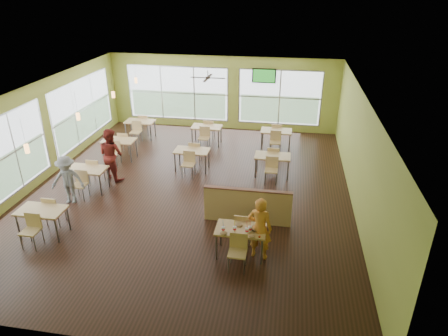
{
  "coord_description": "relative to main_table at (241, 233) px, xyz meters",
  "views": [
    {
      "loc": [
        2.93,
        -10.91,
        6.13
      ],
      "look_at": [
        1.18,
        -0.55,
        1.14
      ],
      "focal_mm": 32.0,
      "sensor_mm": 36.0,
      "label": 1
    }
  ],
  "objects": [
    {
      "name": "patron_maroon",
      "position": [
        -4.76,
        3.39,
        0.25
      ],
      "size": [
        1.06,
        0.96,
        1.77
      ],
      "primitive_type": "imported",
      "rotation": [
        0.0,
        0.0,
        2.73
      ],
      "color": "maroon",
      "rests_on": "floor"
    },
    {
      "name": "half_wall_divider",
      "position": [
        0.0,
        1.45,
        -0.11
      ],
      "size": [
        2.4,
        0.14,
        1.04
      ],
      "color": "tan",
      "rests_on": "floor"
    },
    {
      "name": "wrapper_left",
      "position": [
        -0.36,
        -0.28,
        0.14
      ],
      "size": [
        0.21,
        0.19,
        0.04
      ],
      "primitive_type": "ellipsoid",
      "rotation": [
        0.0,
        0.0,
        0.27
      ],
      "color": "#AF7D55",
      "rests_on": "main_table"
    },
    {
      "name": "food_basket",
      "position": [
        0.37,
        0.01,
        0.15
      ],
      "size": [
        0.26,
        0.26,
        0.06
      ],
      "color": "black",
      "rests_on": "main_table"
    },
    {
      "name": "man_plaid",
      "position": [
        0.45,
        -0.01,
        0.18
      ],
      "size": [
        0.66,
        0.5,
        1.63
      ],
      "primitive_type": "imported",
      "rotation": [
        0.0,
        0.0,
        2.95
      ],
      "color": "#D45017",
      "rests_on": "floor"
    },
    {
      "name": "cup_red_near",
      "position": [
        0.16,
        -0.14,
        0.19
      ],
      "size": [
        0.1,
        0.1,
        0.35
      ],
      "color": "white",
      "rests_on": "main_table"
    },
    {
      "name": "wrapper_mid",
      "position": [
        -0.06,
        0.11,
        0.14
      ],
      "size": [
        0.22,
        0.21,
        0.04
      ],
      "primitive_type": "ellipsoid",
      "rotation": [
        0.0,
        0.0,
        -0.34
      ],
      "color": "#AF7D55",
      "rests_on": "main_table"
    },
    {
      "name": "dining_tables",
      "position": [
        -3.05,
        4.71,
        -0.0
      ],
      "size": [
        6.92,
        8.72,
        0.87
      ],
      "color": "tan",
      "rests_on": "floor"
    },
    {
      "name": "room",
      "position": [
        -2.0,
        3.0,
        0.97
      ],
      "size": [
        12.0,
        12.04,
        3.2
      ],
      "color": "black",
      "rests_on": "ground"
    },
    {
      "name": "wrapper_right",
      "position": [
        0.31,
        -0.3,
        0.14
      ],
      "size": [
        0.18,
        0.17,
        0.04
      ],
      "primitive_type": "ellipsoid",
      "rotation": [
        0.0,
        0.0,
        -0.3
      ],
      "color": "#AF7D55",
      "rests_on": "main_table"
    },
    {
      "name": "ketchup_cup",
      "position": [
        0.47,
        -0.28,
        0.13
      ],
      "size": [
        0.05,
        0.05,
        0.02
      ],
      "primitive_type": "cylinder",
      "color": "#B02704",
      "rests_on": "main_table"
    },
    {
      "name": "cup_yellow",
      "position": [
        -0.13,
        -0.12,
        0.19
      ],
      "size": [
        0.09,
        0.09,
        0.33
      ],
      "color": "white",
      "rests_on": "main_table"
    },
    {
      "name": "patron_grey",
      "position": [
        -5.38,
        1.66,
        0.12
      ],
      "size": [
        1.06,
        0.73,
        1.51
      ],
      "primitive_type": "imported",
      "rotation": [
        0.0,
        0.0,
        0.18
      ],
      "color": "slate",
      "rests_on": "floor"
    },
    {
      "name": "cup_blue",
      "position": [
        -0.39,
        -0.18,
        0.19
      ],
      "size": [
        0.09,
        0.09,
        0.34
      ],
      "color": "white",
      "rests_on": "main_table"
    },
    {
      "name": "pendant_lights",
      "position": [
        -5.2,
        3.68,
        1.82
      ],
      "size": [
        0.11,
        7.31,
        0.86
      ],
      "color": "#2D2119",
      "rests_on": "ceiling"
    },
    {
      "name": "main_table",
      "position": [
        0.0,
        0.0,
        0.0
      ],
      "size": [
        1.22,
        1.52,
        0.87
      ],
      "color": "tan",
      "rests_on": "floor"
    },
    {
      "name": "ceiling_fan",
      "position": [
        -2.0,
        6.0,
        2.32
      ],
      "size": [
        1.25,
        1.25,
        0.29
      ],
      "color": "#2D2119",
      "rests_on": "ceiling"
    },
    {
      "name": "tv_backwall",
      "position": [
        -0.2,
        8.9,
        1.82
      ],
      "size": [
        1.0,
        0.07,
        0.6
      ],
      "color": "black",
      "rests_on": "wall_back"
    },
    {
      "name": "window_bays",
      "position": [
        -4.65,
        6.08,
        0.85
      ],
      "size": [
        9.24,
        10.24,
        2.38
      ],
      "color": "white",
      "rests_on": "room"
    },
    {
      "name": "cup_red_far",
      "position": [
        0.23,
        -0.07,
        0.19
      ],
      "size": [
        0.09,
        0.09,
        0.34
      ],
      "color": "white",
      "rests_on": "main_table"
    }
  ]
}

